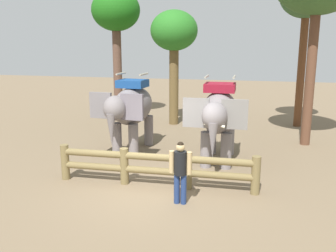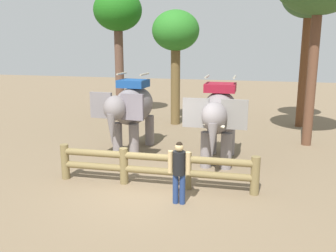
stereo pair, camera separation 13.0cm
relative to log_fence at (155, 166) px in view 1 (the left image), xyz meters
The scene contains 7 objects.
ground_plane 0.67m from the log_fence, 90.00° to the right, with size 60.00×60.00×0.00m, color #756249.
log_fence is the anchor object (origin of this frame).
elephant_near_left 3.73m from the log_fence, 119.56° to the left, with size 1.91×3.35×2.87m.
elephant_center 3.10m from the log_fence, 59.86° to the left, with size 1.92×3.35×2.89m.
tourist_woman_in_black 1.37m from the log_fence, 47.11° to the right, with size 0.57×0.32×1.61m.
tree_back_center 11.00m from the log_fence, 116.52° to the left, with size 2.45×2.45×6.55m.
tree_far_right 8.92m from the log_fence, 98.82° to the left, with size 2.22×2.22×5.42m.
Camera 1 is at (2.63, -9.29, 4.01)m, focal length 40.01 mm.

